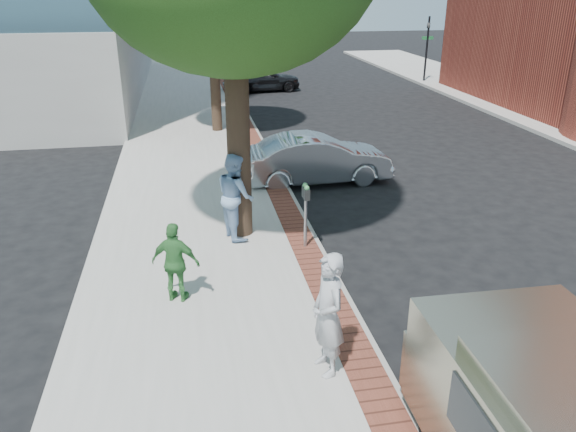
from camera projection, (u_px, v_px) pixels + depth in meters
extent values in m
plane|color=black|center=(280.00, 274.00, 11.64)|extent=(120.00, 120.00, 0.00)
cube|color=#9E9991|center=(195.00, 162.00, 18.63)|extent=(5.00, 60.00, 0.15)
cube|color=brown|center=(261.00, 156.00, 18.96)|extent=(0.60, 60.00, 0.01)
cube|color=gray|center=(271.00, 158.00, 19.05)|extent=(0.10, 60.00, 0.15)
cylinder|color=black|center=(229.00, 55.00, 31.03)|extent=(0.12, 0.12, 3.80)
imported|color=black|center=(228.00, 34.00, 30.61)|extent=(0.18, 0.15, 0.90)
cube|color=#1E7238|center=(229.00, 41.00, 30.76)|extent=(0.70, 0.03, 0.18)
cylinder|color=black|center=(427.00, 50.00, 32.97)|extent=(0.12, 0.12, 3.80)
imported|color=black|center=(428.00, 31.00, 32.55)|extent=(0.18, 0.15, 0.90)
cube|color=#1E7238|center=(428.00, 38.00, 32.70)|extent=(0.70, 0.03, 0.18)
cylinder|color=black|center=(239.00, 141.00, 12.36)|extent=(0.52, 0.52, 4.40)
cylinder|color=black|center=(215.00, 81.00, 21.65)|extent=(0.40, 0.40, 3.85)
cylinder|color=gray|center=(305.00, 223.00, 12.28)|extent=(0.07, 0.07, 1.15)
cube|color=#2D3030|center=(307.00, 195.00, 11.93)|extent=(0.12, 0.14, 0.24)
cube|color=#2D3030|center=(305.00, 192.00, 12.09)|extent=(0.12, 0.14, 0.24)
sphere|color=#3F8C4C|center=(307.00, 188.00, 11.87)|extent=(0.11, 0.11, 0.11)
sphere|color=#3F8C4C|center=(305.00, 185.00, 12.04)|extent=(0.11, 0.11, 0.11)
imported|color=#A8A9AD|center=(328.00, 315.00, 8.16)|extent=(0.58, 0.78, 1.94)
imported|color=#83A4CA|center=(236.00, 196.00, 12.66)|extent=(0.97, 1.12, 1.99)
imported|color=#3A803C|center=(176.00, 263.00, 10.13)|extent=(0.97, 0.66, 1.53)
imported|color=silver|center=(317.00, 159.00, 16.71)|extent=(4.46, 1.74, 1.45)
imported|color=black|center=(262.00, 78.00, 30.89)|extent=(4.33, 2.09, 1.43)
cube|color=gray|center=(489.00, 373.00, 7.44)|extent=(2.08, 1.04, 0.89)
cylinder|color=black|center=(573.00, 424.00, 7.19)|extent=(0.26, 0.72, 0.71)
cube|color=black|center=(474.00, 328.00, 7.76)|extent=(1.78, 0.05, 0.45)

